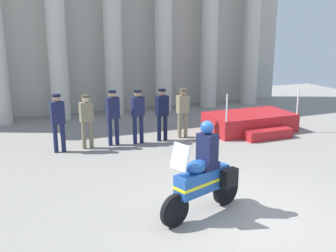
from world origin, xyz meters
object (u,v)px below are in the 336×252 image
object	(u,v)px
officer_in_row_0	(58,119)
officer_in_row_1	(87,117)
officer_in_row_4	(162,111)
officer_in_row_5	(183,109)
officer_in_row_3	(138,112)
reviewing_stand	(251,123)
officer_in_row_2	(113,113)
motorcycle_with_rider	(205,176)

from	to	relation	value
officer_in_row_0	officer_in_row_1	distance (m)	0.84
officer_in_row_4	officer_in_row_5	world-z (taller)	officer_in_row_4
officer_in_row_3	officer_in_row_5	world-z (taller)	officer_in_row_3
reviewing_stand	officer_in_row_2	distance (m)	4.96
officer_in_row_1	officer_in_row_4	bearing A→B (deg)	171.82
reviewing_stand	officer_in_row_1	size ratio (longest dim) A/B	1.81
officer_in_row_2	officer_in_row_4	size ratio (longest dim) A/B	1.02
motorcycle_with_rider	officer_in_row_0	bearing A→B (deg)	-86.91
officer_in_row_3	officer_in_row_4	xyz separation A→B (m)	(0.81, -0.01, -0.01)
officer_in_row_1	officer_in_row_3	world-z (taller)	officer_in_row_3
officer_in_row_0	officer_in_row_4	world-z (taller)	officer_in_row_0
reviewing_stand	officer_in_row_0	size ratio (longest dim) A/B	1.73
officer_in_row_3	officer_in_row_5	xyz separation A→B (m)	(1.58, 0.08, -0.04)
officer_in_row_2	officer_in_row_3	size ratio (longest dim) A/B	1.01
officer_in_row_2	officer_in_row_3	distance (m)	0.78
reviewing_stand	officer_in_row_3	xyz separation A→B (m)	(-4.13, 0.12, 0.70)
officer_in_row_1	officer_in_row_3	distance (m)	1.59
officer_in_row_1	officer_in_row_3	size ratio (longest dim) A/B	0.96
reviewing_stand	motorcycle_with_rider	bearing A→B (deg)	-131.72
officer_in_row_4	reviewing_stand	bearing A→B (deg)	172.09
reviewing_stand	officer_in_row_5	bearing A→B (deg)	175.42
officer_in_row_0	officer_in_row_3	world-z (taller)	officer_in_row_0
reviewing_stand	officer_in_row_5	distance (m)	2.64
reviewing_stand	officer_in_row_4	xyz separation A→B (m)	(-3.32, 0.11, 0.69)
officer_in_row_0	officer_in_row_2	size ratio (longest dim) A/B	1.00
officer_in_row_3	motorcycle_with_rider	xyz separation A→B (m)	(-0.30, -5.09, -0.22)
reviewing_stand	officer_in_row_4	distance (m)	3.39
officer_in_row_0	officer_in_row_3	xyz separation A→B (m)	(2.43, -0.04, -0.01)
officer_in_row_1	officer_in_row_4	xyz separation A→B (m)	(2.40, -0.09, 0.03)
officer_in_row_0	motorcycle_with_rider	world-z (taller)	motorcycle_with_rider
officer_in_row_0	officer_in_row_4	size ratio (longest dim) A/B	1.02
officer_in_row_1	officer_in_row_5	size ratio (longest dim) A/B	1.00
officer_in_row_0	officer_in_row_3	distance (m)	2.43
officer_in_row_5	officer_in_row_3	bearing A→B (deg)	-2.92
reviewing_stand	officer_in_row_5	world-z (taller)	officer_in_row_5
officer_in_row_1	officer_in_row_2	size ratio (longest dim) A/B	0.95
officer_in_row_0	officer_in_row_5	bearing A→B (deg)	174.68
officer_in_row_5	motorcycle_with_rider	distance (m)	5.50
reviewing_stand	officer_in_row_2	xyz separation A→B (m)	(-4.90, 0.23, 0.71)
reviewing_stand	officer_in_row_5	xyz separation A→B (m)	(-2.55, 0.20, 0.66)
officer_in_row_2	motorcycle_with_rider	xyz separation A→B (m)	(0.47, -5.20, -0.22)
officer_in_row_5	reviewing_stand	bearing A→B (deg)	169.49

